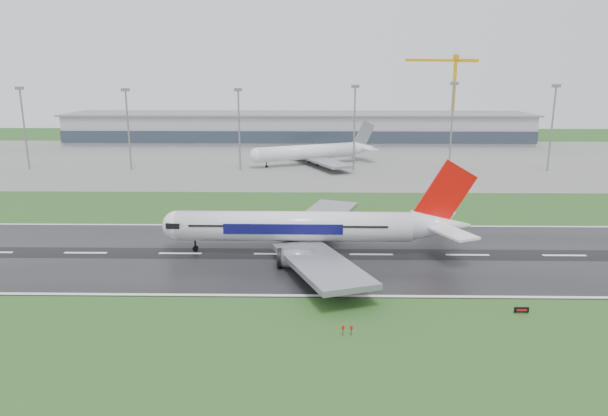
{
  "coord_description": "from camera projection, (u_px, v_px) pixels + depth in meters",
  "views": [
    {
      "loc": [
        7.78,
        -108.25,
        37.12
      ],
      "look_at": [
        5.78,
        12.0,
        7.0
      ],
      "focal_mm": 32.29,
      "sensor_mm": 36.0,
      "label": 1
    }
  ],
  "objects": [
    {
      "name": "ground",
      "position": [
        275.0,
        254.0,
        114.13
      ],
      "size": [
        520.0,
        520.0,
        0.0
      ],
      "primitive_type": "plane",
      "color": "#224A1B",
      "rests_on": "ground"
    },
    {
      "name": "floodmast_4",
      "position": [
        451.0,
        129.0,
        206.24
      ],
      "size": [
        0.64,
        0.64,
        32.21
      ],
      "primitive_type": "cylinder",
      "color": "gray",
      "rests_on": "ground"
    },
    {
      "name": "floodmast_1",
      "position": [
        129.0,
        131.0,
        208.51
      ],
      "size": [
        0.64,
        0.64,
        29.85
      ],
      "primitive_type": "cylinder",
      "color": "gray",
      "rests_on": "ground"
    },
    {
      "name": "floodmast_2",
      "position": [
        239.0,
        131.0,
        207.82
      ],
      "size": [
        0.64,
        0.64,
        29.9
      ],
      "primitive_type": "cylinder",
      "color": "gray",
      "rests_on": "ground"
    },
    {
      "name": "terminal",
      "position": [
        299.0,
        129.0,
        291.74
      ],
      "size": [
        240.0,
        36.0,
        15.0
      ],
      "primitive_type": "cube",
      "color": "#92949C",
      "rests_on": "ground"
    },
    {
      "name": "floodmast_0",
      "position": [
        25.0,
        130.0,
        209.08
      ],
      "size": [
        0.64,
        0.64,
        30.41
      ],
      "primitive_type": "cylinder",
      "color": "gray",
      "rests_on": "ground"
    },
    {
      "name": "floodmast_3",
      "position": [
        354.0,
        130.0,
        206.96
      ],
      "size": [
        0.64,
        0.64,
        31.13
      ],
      "primitive_type": "cylinder",
      "color": "gray",
      "rests_on": "ground"
    },
    {
      "name": "main_airliner",
      "position": [
        316.0,
        208.0,
        113.02
      ],
      "size": [
        64.6,
        61.57,
        18.94
      ],
      "primitive_type": null,
      "rotation": [
        0.0,
        0.0,
        -0.01
      ],
      "color": "white",
      "rests_on": "runway"
    },
    {
      "name": "tower_crane",
      "position": [
        453.0,
        98.0,
        301.17
      ],
      "size": [
        43.86,
        20.67,
        45.88
      ],
      "primitive_type": null,
      "rotation": [
        0.0,
        0.0,
        0.4
      ],
      "color": "#DE9A06",
      "rests_on": "ground"
    },
    {
      "name": "floodmast_5",
      "position": [
        552.0,
        130.0,
        205.74
      ],
      "size": [
        0.64,
        0.64,
        31.37
      ],
      "primitive_type": "cylinder",
      "color": "gray",
      "rests_on": "ground"
    },
    {
      "name": "runway_sign",
      "position": [
        521.0,
        310.0,
        86.16
      ],
      "size": [
        2.31,
        0.52,
        1.04
      ],
      "primitive_type": null,
      "rotation": [
        0.0,
        0.0,
        -0.11
      ],
      "color": "black",
      "rests_on": "ground"
    },
    {
      "name": "runway",
      "position": [
        275.0,
        254.0,
        114.12
      ],
      "size": [
        400.0,
        45.0,
        0.1
      ],
      "primitive_type": "cube",
      "color": "black",
      "rests_on": "ground"
    },
    {
      "name": "apron",
      "position": [
        295.0,
        160.0,
        235.36
      ],
      "size": [
        400.0,
        130.0,
        0.08
      ],
      "primitive_type": "cube",
      "color": "slate",
      "rests_on": "ground"
    },
    {
      "name": "parked_airliner",
      "position": [
        313.0,
        144.0,
        222.37
      ],
      "size": [
        73.32,
        71.38,
        16.59
      ],
      "primitive_type": null,
      "rotation": [
        0.0,
        0.0,
        0.43
      ],
      "color": "white",
      "rests_on": "apron"
    }
  ]
}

